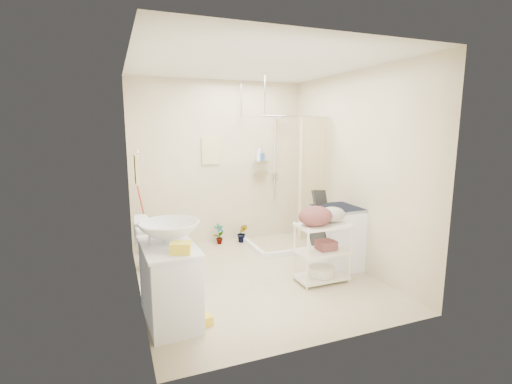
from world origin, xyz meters
TOP-DOWN VIEW (x-y plane):
  - floor at (0.00, 0.00)m, footprint 3.20×3.20m
  - ceiling at (0.00, 0.00)m, footprint 2.80×3.20m
  - wall_back at (0.00, 1.60)m, footprint 2.80×0.04m
  - wall_front at (0.00, -1.60)m, footprint 2.80×0.04m
  - wall_left at (-1.40, 0.00)m, footprint 0.04×3.20m
  - wall_right at (1.40, 0.00)m, footprint 0.04×3.20m
  - vanity at (-1.16, -0.69)m, footprint 0.54×0.90m
  - sink at (-1.13, -0.60)m, footprint 0.73×0.73m
  - counter_basket at (-1.08, -0.97)m, footprint 0.21×0.19m
  - floor_basket at (-0.89, -0.91)m, footprint 0.28×0.24m
  - toilet at (-1.04, 0.74)m, footprint 0.74×0.47m
  - mop at (-1.26, 1.44)m, footprint 0.12×0.12m
  - potted_plant_a at (-0.07, 1.45)m, footprint 0.21×0.18m
  - potted_plant_b at (0.31, 1.40)m, footprint 0.21×0.19m
  - hanging_towel at (-0.15, 1.58)m, footprint 0.28×0.03m
  - towel_ring at (-1.38, -0.20)m, footprint 0.04×0.22m
  - tp_holder at (-1.36, 0.05)m, footprint 0.08×0.12m
  - shower at (0.85, 1.05)m, footprint 1.10×1.10m
  - shampoo_bottle_a at (0.65, 1.52)m, footprint 0.12×0.12m
  - shampoo_bottle_b at (0.69, 1.52)m, footprint 0.10×0.10m
  - washing_machine at (1.14, -0.09)m, footprint 0.58×0.60m
  - laundry_rack at (0.71, -0.42)m, footprint 0.63×0.38m
  - ironing_board at (1.01, 0.01)m, footprint 0.31×0.22m

SIDE VIEW (x-z plane):
  - floor at x=0.00m, z-range 0.00..0.00m
  - floor_basket at x=-0.89m, z-range 0.00..0.13m
  - potted_plant_b at x=0.31m, z-range 0.00..0.31m
  - potted_plant_a at x=-0.07m, z-range 0.00..0.34m
  - toilet at x=-1.04m, z-range 0.00..0.72m
  - vanity at x=-1.16m, z-range 0.00..0.77m
  - washing_machine at x=1.14m, z-range 0.00..0.83m
  - laundry_rack at x=0.71m, z-range 0.00..0.87m
  - ironing_board at x=1.01m, z-range 0.00..1.08m
  - mop at x=-1.26m, z-range 0.00..1.17m
  - tp_holder at x=-1.36m, z-range 0.65..0.79m
  - counter_basket at x=-1.08m, z-range 0.77..0.87m
  - sink at x=-1.13m, z-range 0.77..0.97m
  - shower at x=0.85m, z-range 0.00..2.10m
  - wall_back at x=0.00m, z-range 0.00..2.60m
  - wall_front at x=0.00m, z-range 0.00..2.60m
  - wall_left at x=-1.40m, z-range 0.00..2.60m
  - wall_right at x=1.40m, z-range 0.00..2.60m
  - shampoo_bottle_b at x=0.69m, z-range 1.32..1.50m
  - shampoo_bottle_a at x=0.65m, z-range 1.32..1.57m
  - towel_ring at x=-1.38m, z-range 1.30..1.64m
  - hanging_towel at x=-0.15m, z-range 1.29..1.71m
  - ceiling at x=0.00m, z-range 2.58..2.62m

